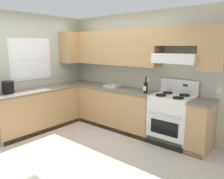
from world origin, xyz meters
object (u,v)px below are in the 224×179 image
Objects in this scene: stove at (171,119)px; bowl at (113,86)px; wine_bottle at (146,87)px; bucket at (8,87)px.

stove reaches higher than bowl.
bowl is at bearing 173.96° from wine_bottle.
wine_bottle is 0.98× the size of bowl.
stove is at bearing 34.99° from bucket.
bucket is at bearing -145.01° from stove.
bowl is (-0.93, 0.10, -0.11)m from wine_bottle.
stove is 3.25m from bucket.
wine_bottle reaches higher than bucket.
wine_bottle reaches higher than stove.
stove is 3.67× the size of wine_bottle.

